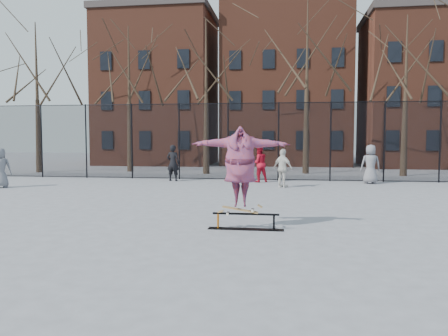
# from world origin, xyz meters

# --- Properties ---
(ground) EXTENTS (100.00, 100.00, 0.00)m
(ground) POSITION_xyz_m (0.00, 0.00, 0.00)
(ground) COLOR slate
(skate_rail) EXTENTS (1.81, 0.28, 0.40)m
(skate_rail) POSITION_xyz_m (0.65, 0.83, 0.16)
(skate_rail) COLOR black
(skate_rail) RESTS_ON ground
(skateboard) EXTENTS (0.93, 0.22, 0.11)m
(skateboard) POSITION_xyz_m (0.52, 0.83, 0.45)
(skateboard) COLOR olive
(skateboard) RESTS_ON skate_rail
(skater) EXTENTS (2.39, 0.77, 1.92)m
(skater) POSITION_xyz_m (0.52, 0.83, 1.47)
(skater) COLOR #753C96
(skater) RESTS_ON skateboard
(bystander_grey) EXTENTS (0.99, 0.81, 1.75)m
(bystander_grey) POSITION_xyz_m (-10.78, 7.99, 0.88)
(bystander_grey) COLOR slate
(bystander_grey) RESTS_ON ground
(bystander_black) EXTENTS (0.71, 0.51, 1.83)m
(bystander_black) POSITION_xyz_m (-4.08, 12.00, 0.92)
(bystander_black) COLOR black
(bystander_black) RESTS_ON ground
(bystander_red) EXTENTS (1.13, 1.04, 1.87)m
(bystander_red) POSITION_xyz_m (0.27, 12.00, 0.93)
(bystander_red) COLOR red
(bystander_red) RESTS_ON ground
(bystander_white) EXTENTS (1.04, 0.95, 1.71)m
(bystander_white) POSITION_xyz_m (1.46, 9.85, 0.85)
(bystander_white) COLOR silver
(bystander_white) RESTS_ON ground
(bystander_extra) EXTENTS (0.95, 0.64, 1.87)m
(bystander_extra) POSITION_xyz_m (5.58, 12.00, 0.93)
(bystander_extra) COLOR slate
(bystander_extra) RESTS_ON ground
(fence) EXTENTS (34.03, 0.07, 4.00)m
(fence) POSITION_xyz_m (-0.01, 13.00, 2.05)
(fence) COLOR black
(fence) RESTS_ON ground
(tree_row) EXTENTS (33.66, 7.46, 10.67)m
(tree_row) POSITION_xyz_m (-0.25, 17.15, 7.36)
(tree_row) COLOR black
(tree_row) RESTS_ON ground
(rowhouses) EXTENTS (29.00, 7.00, 13.00)m
(rowhouses) POSITION_xyz_m (0.72, 26.00, 6.06)
(rowhouses) COLOR #5E2D1E
(rowhouses) RESTS_ON ground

